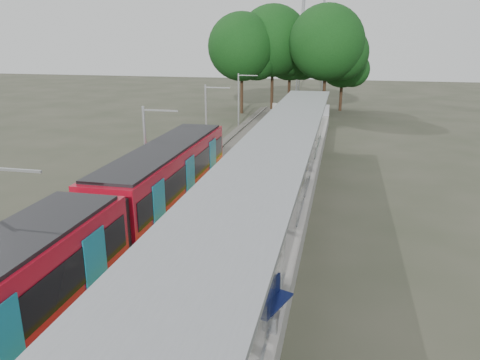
{
  "coord_description": "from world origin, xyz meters",
  "views": [
    {
      "loc": [
        4.32,
        -4.75,
        9.06
      ],
      "look_at": [
        -0.36,
        16.62,
        2.3
      ],
      "focal_mm": 35.0,
      "sensor_mm": 36.0,
      "label": 1
    }
  ],
  "objects_px": {
    "bench_mid": "(298,172)",
    "bench_far": "(300,157)",
    "train": "(99,227)",
    "litter_bin": "(257,236)",
    "info_pillar_far": "(273,158)",
    "bench_near": "(270,301)"
  },
  "relations": [
    {
      "from": "bench_far",
      "to": "bench_mid",
      "type": "bearing_deg",
      "value": -107.2
    },
    {
      "from": "train",
      "to": "litter_bin",
      "type": "distance_m",
      "value": 6.11
    },
    {
      "from": "bench_near",
      "to": "info_pillar_far",
      "type": "bearing_deg",
      "value": 118.3
    },
    {
      "from": "bench_far",
      "to": "litter_bin",
      "type": "bearing_deg",
      "value": -113.47
    },
    {
      "from": "bench_near",
      "to": "litter_bin",
      "type": "relative_size",
      "value": 1.71
    },
    {
      "from": "info_pillar_far",
      "to": "litter_bin",
      "type": "bearing_deg",
      "value": -68.61
    },
    {
      "from": "info_pillar_far",
      "to": "bench_near",
      "type": "bearing_deg",
      "value": -65.67
    },
    {
      "from": "bench_mid",
      "to": "bench_far",
      "type": "xyz_separation_m",
      "value": [
        -0.23,
        3.29,
        0.03
      ]
    },
    {
      "from": "bench_mid",
      "to": "litter_bin",
      "type": "relative_size",
      "value": 1.61
    },
    {
      "from": "train",
      "to": "bench_near",
      "type": "height_order",
      "value": "train"
    },
    {
      "from": "train",
      "to": "bench_far",
      "type": "bearing_deg",
      "value": 65.89
    },
    {
      "from": "train",
      "to": "litter_bin",
      "type": "height_order",
      "value": "train"
    },
    {
      "from": "info_pillar_far",
      "to": "bench_far",
      "type": "bearing_deg",
      "value": 59.83
    },
    {
      "from": "litter_bin",
      "to": "bench_near",
      "type": "bearing_deg",
      "value": -75.15
    },
    {
      "from": "bench_far",
      "to": "info_pillar_far",
      "type": "bearing_deg",
      "value": -157.48
    },
    {
      "from": "bench_mid",
      "to": "litter_bin",
      "type": "distance_m",
      "value": 9.24
    },
    {
      "from": "train",
      "to": "bench_far",
      "type": "distance_m",
      "value": 15.56
    },
    {
      "from": "bench_near",
      "to": "bench_far",
      "type": "relative_size",
      "value": 1.01
    },
    {
      "from": "train",
      "to": "litter_bin",
      "type": "xyz_separation_m",
      "value": [
        5.85,
        1.7,
        -0.55
      ]
    },
    {
      "from": "train",
      "to": "info_pillar_far",
      "type": "relative_size",
      "value": 13.83
    },
    {
      "from": "bench_mid",
      "to": "litter_bin",
      "type": "height_order",
      "value": "bench_mid"
    },
    {
      "from": "bench_mid",
      "to": "info_pillar_far",
      "type": "relative_size",
      "value": 0.82
    }
  ]
}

